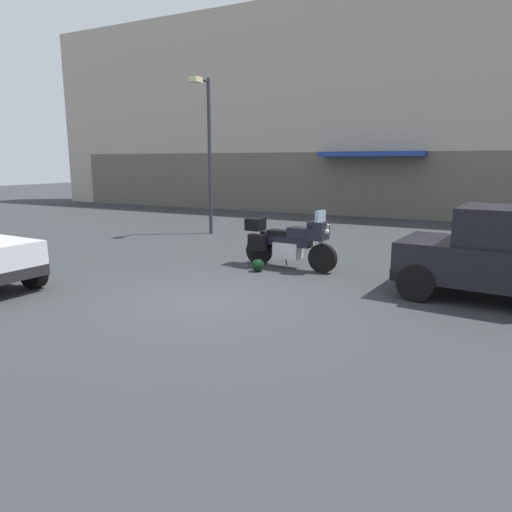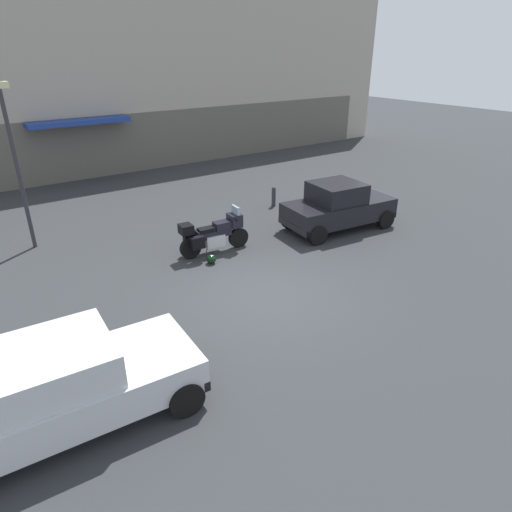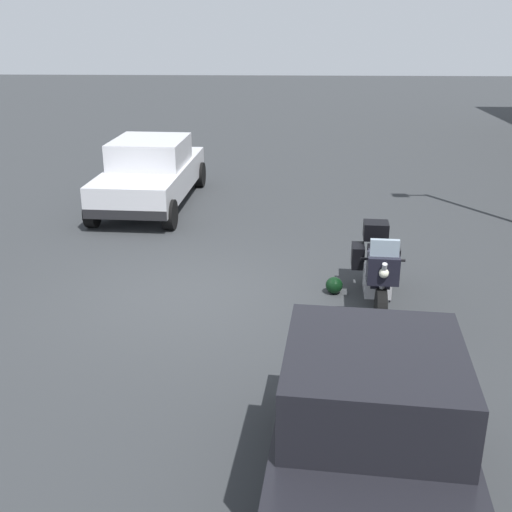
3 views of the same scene
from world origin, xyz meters
TOP-DOWN VIEW (x-y plane):
  - ground_plane at (0.00, 0.00)m, footprint 80.00×80.00m
  - motorcycle at (0.27, 3.01)m, footprint 2.26×0.80m
  - helmet at (-0.18, 2.40)m, footprint 0.28×0.28m
  - car_hatchback_near at (4.76, 2.30)m, footprint 3.99×2.13m
  - car_sedan_far at (-5.25, -1.54)m, footprint 4.65×2.13m

SIDE VIEW (x-z plane):
  - ground_plane at x=0.00m, z-range 0.00..0.00m
  - helmet at x=-0.18m, z-range 0.00..0.28m
  - motorcycle at x=0.27m, z-range -0.06..1.30m
  - car_sedan_far at x=-5.25m, z-range 0.00..1.56m
  - car_hatchback_near at x=4.76m, z-range -0.01..1.63m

